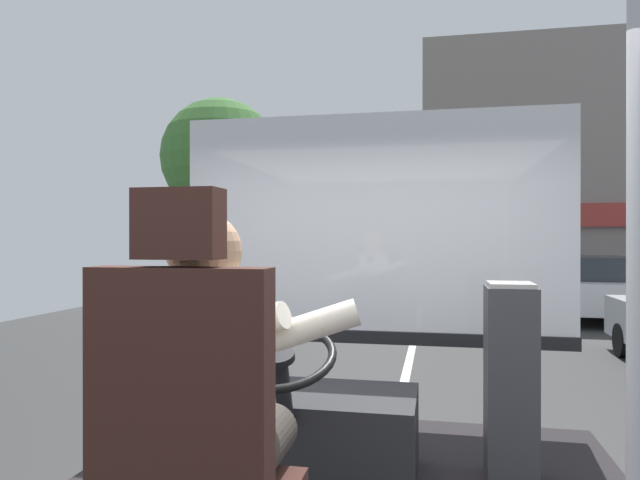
% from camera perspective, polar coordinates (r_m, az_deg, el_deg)
% --- Properties ---
extents(ground, '(18.00, 44.00, 0.06)m').
position_cam_1_polar(ground, '(11.01, 9.41, -9.63)').
color(ground, '#303030').
extents(driver_seat, '(0.48, 0.48, 1.27)m').
position_cam_1_polar(driver_seat, '(1.70, -12.31, -21.08)').
color(driver_seat, black).
rests_on(driver_seat, bus_floor).
extents(bus_driver, '(0.82, 0.56, 0.81)m').
position_cam_1_polar(bus_driver, '(1.75, -10.74, -14.33)').
color(bus_driver, '#332D28').
rests_on(bus_driver, driver_seat).
extents(steering_console, '(1.10, 0.92, 0.76)m').
position_cam_1_polar(steering_console, '(2.91, -1.90, -18.39)').
color(steering_console, black).
rests_on(steering_console, bus_floor).
extents(handrail_pole, '(0.04, 0.04, 2.27)m').
position_cam_1_polar(handrail_pole, '(2.04, 28.81, -0.09)').
color(handrail_pole, '#B7B7BC').
rests_on(handrail_pole, bus_floor).
extents(fare_box, '(0.23, 0.27, 0.94)m').
position_cam_1_polar(fare_box, '(2.91, 18.46, -13.31)').
color(fare_box, '#333338').
rests_on(fare_box, bus_floor).
extents(windshield_panel, '(2.50, 0.08, 1.48)m').
position_cam_1_polar(windshield_panel, '(3.68, 5.19, -1.34)').
color(windshield_panel, silver).
extents(street_tree, '(2.55, 2.55, 4.89)m').
position_cam_1_polar(street_tree, '(12.80, -9.94, 7.98)').
color(street_tree, '#4C3828').
rests_on(street_tree, ground).
extents(shop_building, '(10.51, 5.18, 7.31)m').
position_cam_1_polar(shop_building, '(19.02, 26.48, 5.60)').
color(shop_building, gray).
rests_on(shop_building, ground).
extents(parked_car_white, '(1.87, 3.90, 1.44)m').
position_cam_1_polar(parked_car_white, '(14.54, 25.61, -4.22)').
color(parked_car_white, silver).
rests_on(parked_car_white, ground).
extents(parked_car_red, '(1.99, 3.95, 1.28)m').
position_cam_1_polar(parked_car_red, '(20.18, 21.37, -3.20)').
color(parked_car_red, maroon).
rests_on(parked_car_red, ground).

